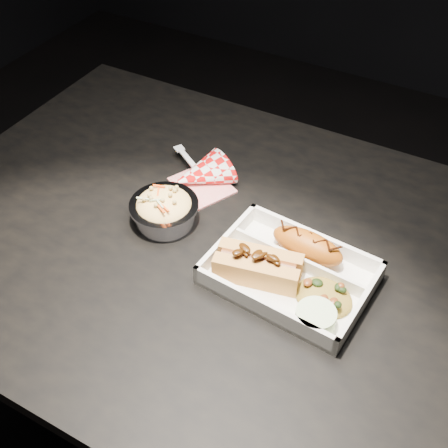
{
  "coord_description": "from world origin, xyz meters",
  "views": [
    {
      "loc": [
        0.3,
        -0.59,
        1.45
      ],
      "look_at": [
        -0.02,
        -0.02,
        0.81
      ],
      "focal_mm": 45.0,
      "sensor_mm": 36.0,
      "label": 1
    }
  ],
  "objects_px": {
    "hotdog": "(258,265)",
    "napkin_fork": "(200,175)",
    "food_tray": "(290,275)",
    "fried_pastry": "(307,246)",
    "dining_table": "(237,281)",
    "foil_coleslaw_cup": "(164,208)"
  },
  "relations": [
    {
      "from": "dining_table",
      "to": "foil_coleslaw_cup",
      "type": "height_order",
      "value": "foil_coleslaw_cup"
    },
    {
      "from": "fried_pastry",
      "to": "hotdog",
      "type": "xyz_separation_m",
      "value": [
        -0.05,
        -0.08,
        0.0
      ]
    },
    {
      "from": "dining_table",
      "to": "hotdog",
      "type": "height_order",
      "value": "hotdog"
    },
    {
      "from": "hotdog",
      "to": "foil_coleslaw_cup",
      "type": "xyz_separation_m",
      "value": [
        -0.2,
        0.04,
        -0.0
      ]
    },
    {
      "from": "dining_table",
      "to": "napkin_fork",
      "type": "height_order",
      "value": "napkin_fork"
    },
    {
      "from": "food_tray",
      "to": "fried_pastry",
      "type": "distance_m",
      "value": 0.06
    },
    {
      "from": "food_tray",
      "to": "fried_pastry",
      "type": "height_order",
      "value": "fried_pastry"
    },
    {
      "from": "fried_pastry",
      "to": "hotdog",
      "type": "bearing_deg",
      "value": -123.47
    },
    {
      "from": "food_tray",
      "to": "foil_coleslaw_cup",
      "type": "distance_m",
      "value": 0.25
    },
    {
      "from": "hotdog",
      "to": "napkin_fork",
      "type": "xyz_separation_m",
      "value": [
        -0.21,
        0.17,
        -0.02
      ]
    },
    {
      "from": "hotdog",
      "to": "foil_coleslaw_cup",
      "type": "relative_size",
      "value": 1.2
    },
    {
      "from": "dining_table",
      "to": "food_tray",
      "type": "distance_m",
      "value": 0.15
    },
    {
      "from": "napkin_fork",
      "to": "foil_coleslaw_cup",
      "type": "bearing_deg",
      "value": -57.39
    },
    {
      "from": "food_tray",
      "to": "fried_pastry",
      "type": "bearing_deg",
      "value": 90.0
    },
    {
      "from": "fried_pastry",
      "to": "foil_coleslaw_cup",
      "type": "relative_size",
      "value": 1.04
    },
    {
      "from": "food_tray",
      "to": "hotdog",
      "type": "bearing_deg",
      "value": -149.23
    },
    {
      "from": "fried_pastry",
      "to": "dining_table",
      "type": "bearing_deg",
      "value": -165.26
    },
    {
      "from": "fried_pastry",
      "to": "hotdog",
      "type": "height_order",
      "value": "hotdog"
    },
    {
      "from": "dining_table",
      "to": "napkin_fork",
      "type": "relative_size",
      "value": 7.14
    },
    {
      "from": "dining_table",
      "to": "fried_pastry",
      "type": "distance_m",
      "value": 0.17
    },
    {
      "from": "fried_pastry",
      "to": "hotdog",
      "type": "distance_m",
      "value": 0.09
    },
    {
      "from": "hotdog",
      "to": "napkin_fork",
      "type": "relative_size",
      "value": 0.87
    }
  ]
}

